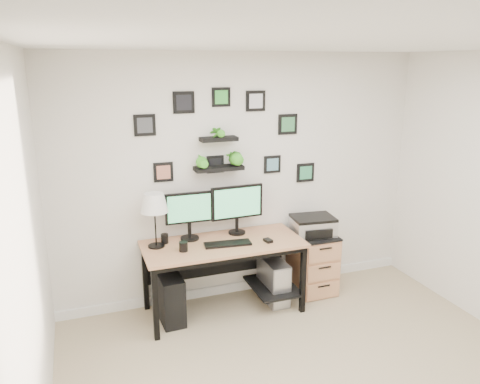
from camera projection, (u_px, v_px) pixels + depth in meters
name	position (u px, v px, depth m)	size (l,w,h in m)	color
room	(244.00, 286.00, 5.29)	(4.00, 4.00, 4.00)	tan
desk	(226.00, 252.00, 4.75)	(1.60, 0.70, 0.75)	tan
monitor_left	(189.00, 212.00, 4.68)	(0.48, 0.19, 0.49)	black
monitor_right	(237.00, 205.00, 4.84)	(0.56, 0.19, 0.52)	black
keyboard	(228.00, 244.00, 4.61)	(0.46, 0.15, 0.02)	black
mouse	(268.00, 240.00, 4.68)	(0.06, 0.10, 0.03)	black
table_lamp	(154.00, 204.00, 4.45)	(0.27, 0.27, 0.54)	black
mug	(183.00, 247.00, 4.44)	(0.08, 0.08, 0.09)	black
pen_cup	(165.00, 239.00, 4.64)	(0.07, 0.07, 0.09)	black
pc_tower_black	(170.00, 297.00, 4.64)	(0.21, 0.48, 0.48)	black
pc_tower_grey	(274.00, 280.00, 5.01)	(0.21, 0.47, 0.46)	gray
file_cabinet	(313.00, 262.00, 5.21)	(0.43, 0.53, 0.67)	tan
printer	(313.00, 225.00, 5.09)	(0.48, 0.40, 0.20)	silver
wall_decor	(223.00, 146.00, 4.73)	(1.95, 0.18, 1.05)	black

